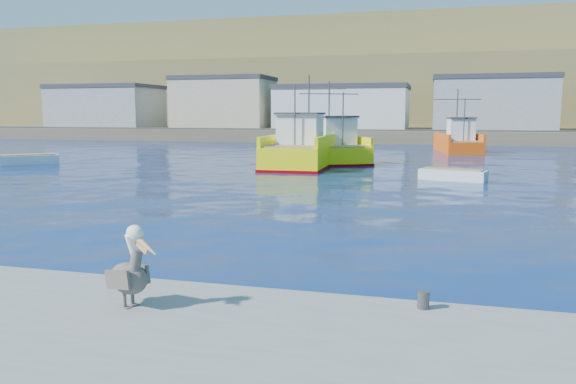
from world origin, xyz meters
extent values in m
plane|color=#061851|center=(0.00, 0.00, 0.00)|extent=(260.00, 260.00, 0.00)
cylinder|color=#4C4C4C|center=(3.00, -3.40, 0.65)|extent=(0.20, 0.20, 0.30)
cube|color=brown|center=(0.00, 72.00, 0.80)|extent=(160.00, 30.00, 1.60)
cube|color=brown|center=(0.00, 98.00, 6.00)|extent=(180.00, 40.00, 14.00)
cube|color=brown|center=(0.00, 118.00, 11.00)|extent=(200.00, 40.00, 24.00)
cube|color=#2D2D2D|center=(0.00, 61.00, 1.65)|extent=(150.00, 5.00, 0.10)
cube|color=gray|center=(-48.00, 67.00, 4.60)|extent=(16.00, 10.00, 6.00)
cube|color=#333338|center=(-48.00, 67.00, 7.90)|extent=(16.32, 10.20, 0.60)
cube|color=tan|center=(-28.00, 67.00, 5.10)|extent=(14.00, 9.00, 7.00)
cube|color=#333338|center=(-28.00, 67.00, 8.90)|extent=(14.28, 9.18, 0.60)
cube|color=silver|center=(-10.00, 67.00, 4.35)|extent=(18.00, 11.00, 5.50)
cube|color=#333338|center=(-10.00, 67.00, 7.40)|extent=(18.36, 11.22, 0.60)
cube|color=gray|center=(10.00, 67.00, 4.85)|extent=(15.00, 10.00, 6.50)
cube|color=#333338|center=(10.00, 67.00, 8.40)|extent=(15.30, 10.20, 0.60)
cube|color=#FFF008|center=(-6.21, 27.37, 0.78)|extent=(4.31, 12.07, 1.56)
cube|color=#FFF008|center=(-4.33, 27.42, 1.91)|extent=(0.56, 11.73, 0.70)
cube|color=#FFF008|center=(-8.08, 27.31, 1.91)|extent=(0.56, 11.73, 0.70)
cube|color=#7F0104|center=(-6.21, 27.37, 0.05)|extent=(4.40, 12.31, 0.25)
cube|color=#8C7251|center=(-6.21, 27.37, 1.61)|extent=(3.98, 11.58, 0.10)
cube|color=white|center=(-6.16, 25.57, 2.66)|extent=(2.87, 3.07, 2.00)
cube|color=#333338|center=(-6.16, 25.57, 3.76)|extent=(3.08, 3.43, 0.15)
cylinder|color=#4C4C4C|center=(-6.24, 28.56, 4.06)|extent=(0.12, 0.12, 5.00)
cylinder|color=#4C4C4C|center=(-6.11, 23.78, 3.56)|extent=(0.10, 0.10, 4.00)
cylinder|color=#4C4C4C|center=(-6.24, 28.56, 5.56)|extent=(5.58, 0.23, 0.08)
cube|color=#FFF008|center=(-4.97, 31.39, 0.66)|extent=(7.52, 10.66, 1.32)
cube|color=#FFF008|center=(-3.49, 32.09, 1.67)|extent=(4.46, 9.06, 0.70)
cube|color=#FFF008|center=(-6.46, 30.68, 1.67)|extent=(4.46, 9.06, 0.70)
cube|color=#7F0104|center=(-4.97, 31.39, 0.05)|extent=(7.67, 10.87, 0.25)
cube|color=#8C7251|center=(-4.97, 31.39, 1.37)|extent=(7.09, 10.17, 0.10)
cube|color=white|center=(-4.32, 30.01, 2.42)|extent=(3.30, 3.34, 2.00)
cube|color=#333338|center=(-4.32, 30.01, 3.52)|extent=(3.59, 3.69, 0.15)
cylinder|color=#4C4C4C|center=(-5.41, 32.30, 3.82)|extent=(0.16, 0.16, 5.00)
cylinder|color=#4C4C4C|center=(-3.67, 28.64, 3.32)|extent=(0.13, 0.13, 4.00)
cylinder|color=#4C4C4C|center=(-5.41, 32.30, 5.32)|extent=(4.46, 2.18, 0.08)
cube|color=#DB4B0C|center=(5.07, 44.76, 0.57)|extent=(4.62, 9.14, 1.13)
cube|color=#DB4B0C|center=(6.59, 45.01, 1.48)|extent=(1.56, 8.47, 0.70)
cube|color=#DB4B0C|center=(3.56, 44.52, 1.48)|extent=(1.56, 8.47, 0.70)
cube|color=#8C7251|center=(5.07, 44.76, 1.18)|extent=(4.31, 8.75, 0.10)
cube|color=white|center=(5.28, 43.47, 2.23)|extent=(2.61, 2.52, 2.00)
cube|color=#333338|center=(5.28, 43.47, 3.33)|extent=(2.81, 2.80, 0.15)
cylinder|color=#4C4C4C|center=(4.93, 45.62, 3.63)|extent=(0.14, 0.14, 5.00)
cylinder|color=#4C4C4C|center=(5.49, 42.18, 3.13)|extent=(0.11, 0.11, 4.00)
cylinder|color=#4C4C4C|center=(4.93, 45.62, 5.13)|extent=(4.54, 0.81, 0.08)
cube|color=silver|center=(-26.12, 22.19, 0.27)|extent=(4.30, 4.00, 0.87)
cube|color=#8C7251|center=(-26.12, 22.19, 0.74)|extent=(3.75, 3.47, 0.09)
cube|color=silver|center=(4.06, 20.22, 0.23)|extent=(3.87, 2.24, 0.73)
cube|color=#8C7251|center=(4.06, 20.22, 0.62)|extent=(3.44, 1.88, 0.07)
cylinder|color=#595451|center=(-1.90, -4.65, 0.64)|extent=(0.08, 0.08, 0.27)
cube|color=#595451|center=(-1.86, -4.66, 0.51)|extent=(0.16, 0.15, 0.01)
cylinder|color=#595451|center=(-1.85, -4.48, 0.64)|extent=(0.08, 0.08, 0.27)
cube|color=#595451|center=(-1.80, -4.50, 0.51)|extent=(0.16, 0.15, 0.01)
ellipsoid|color=#38332D|center=(-1.85, -4.57, 0.99)|extent=(0.90, 0.70, 0.54)
cube|color=#38332D|center=(-1.94, -4.76, 1.02)|extent=(0.59, 0.26, 0.40)
cube|color=#38332D|center=(-1.81, -4.37, 1.02)|extent=(0.59, 0.26, 0.40)
cube|color=#38332D|center=(-2.18, -4.46, 0.93)|extent=(0.24, 0.21, 0.11)
cylinder|color=#38332D|center=(-1.68, -4.63, 1.29)|extent=(0.27, 0.32, 0.43)
cylinder|color=white|center=(-1.73, -4.62, 1.61)|extent=(0.25, 0.32, 0.40)
ellipsoid|color=white|center=(-1.67, -4.64, 1.80)|extent=(0.38, 0.34, 0.27)
cone|color=gold|center=(-1.44, -4.72, 1.63)|extent=(0.56, 0.31, 0.37)
cube|color=tan|center=(-1.53, -4.69, 1.59)|extent=(0.33, 0.15, 0.24)
camera|label=1|loc=(3.13, -12.79, 3.77)|focal=35.00mm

